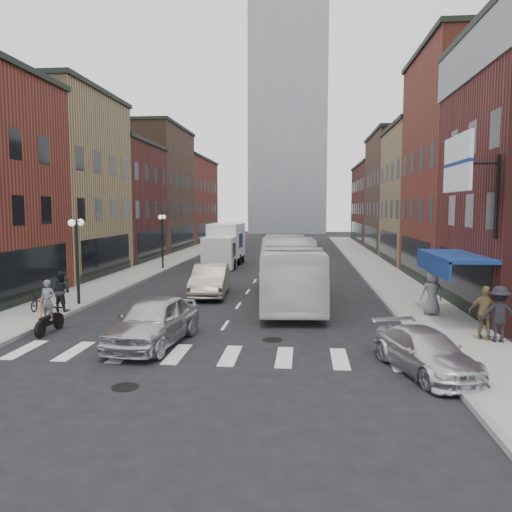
{
  "coord_description": "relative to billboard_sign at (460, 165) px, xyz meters",
  "views": [
    {
      "loc": [
        3.07,
        -18.11,
        4.62
      ],
      "look_at": [
        0.83,
        5.1,
        2.37
      ],
      "focal_mm": 35.0,
      "sensor_mm": 36.0,
      "label": 1
    }
  ],
  "objects": [
    {
      "name": "billboard_sign",
      "position": [
        0.0,
        0.0,
        0.0
      ],
      "size": [
        1.52,
        3.0,
        3.7
      ],
      "color": "black",
      "rests_on": "ground"
    },
    {
      "name": "bldg_left_far_a",
      "position": [
        -23.58,
        34.5,
        0.52
      ],
      "size": [
        10.3,
        12.2,
        13.3
      ],
      "color": "#4A3225",
      "rests_on": "ground"
    },
    {
      "name": "crosswalk_stripes",
      "position": [
        -8.59,
        -3.5,
        -6.13
      ],
      "size": [
        12.0,
        2.2,
        0.01
      ],
      "primitive_type": "cube",
      "color": "silver",
      "rests_on": "ground"
    },
    {
      "name": "bldg_right_far_a",
      "position": [
        6.41,
        34.5,
        0.02
      ],
      "size": [
        10.3,
        12.2,
        12.3
      ],
      "color": "#4A3225",
      "rests_on": "ground"
    },
    {
      "name": "parked_bicycle",
      "position": [
        -17.05,
        2.02,
        -5.58
      ],
      "size": [
        0.57,
        1.55,
        0.81
      ],
      "primitive_type": "imported",
      "rotation": [
        0.0,
        0.0,
        0.02
      ],
      "color": "black",
      "rests_on": "sidewalk_left"
    },
    {
      "name": "motorcycle_rider",
      "position": [
        -14.86,
        -1.36,
        -5.2
      ],
      "size": [
        0.56,
        1.96,
        2.0
      ],
      "rotation": [
        0.0,
        0.0,
        -0.03
      ],
      "color": "black",
      "rests_on": "ground"
    },
    {
      "name": "bldg_right_mid_b",
      "position": [
        6.41,
        23.5,
        -0.48
      ],
      "size": [
        10.3,
        10.2,
        11.3
      ],
      "color": "#977D53",
      "rests_on": "ground"
    },
    {
      "name": "curb_right",
      "position": [
        -1.59,
        21.5,
        -6.13
      ],
      "size": [
        0.2,
        74.0,
        0.16
      ],
      "primitive_type": "cube",
      "color": "gray",
      "rests_on": "ground"
    },
    {
      "name": "awning_blue",
      "position": [
        0.34,
        2.0,
        -3.5
      ],
      "size": [
        1.8,
        5.0,
        0.78
      ],
      "color": "navy",
      "rests_on": "ground"
    },
    {
      "name": "ped_right_b",
      "position": [
        0.65,
        -1.29,
        -5.06
      ],
      "size": [
        1.21,
        0.99,
        1.84
      ],
      "primitive_type": "imported",
      "rotation": [
        0.0,
        0.0,
        2.65
      ],
      "color": "olive",
      "rests_on": "sidewalk_right"
    },
    {
      "name": "transit_bus",
      "position": [
        -6.27,
        5.85,
        -4.54
      ],
      "size": [
        3.52,
        11.61,
        3.19
      ],
      "primitive_type": "imported",
      "rotation": [
        0.0,
        0.0,
        0.07
      ],
      "color": "silver",
      "rests_on": "ground"
    },
    {
      "name": "box_truck",
      "position": [
        -11.82,
        20.63,
        -4.48
      ],
      "size": [
        2.49,
        7.74,
        3.35
      ],
      "rotation": [
        0.0,
        0.0,
        -0.03
      ],
      "color": "white",
      "rests_on": "ground"
    },
    {
      "name": "sedan_left_far",
      "position": [
        -10.42,
        7.08,
        -5.31
      ],
      "size": [
        2.1,
        5.09,
        1.64
      ],
      "primitive_type": "imported",
      "rotation": [
        0.0,
        0.0,
        0.07
      ],
      "color": "#B2A690",
      "rests_on": "ground"
    },
    {
      "name": "bldg_left_far_b",
      "position": [
        -23.58,
        48.5,
        -0.48
      ],
      "size": [
        10.3,
        16.2,
        11.3
      ],
      "color": "brown",
      "rests_on": "ground"
    },
    {
      "name": "streetlamp_far",
      "position": [
        -15.99,
        17.5,
        -3.22
      ],
      "size": [
        0.32,
        1.22,
        4.11
      ],
      "color": "black",
      "rests_on": "ground"
    },
    {
      "name": "bike_rack",
      "position": [
        -16.19,
        0.8,
        -5.58
      ],
      "size": [
        0.08,
        0.68,
        0.8
      ],
      "color": "#D8590C",
      "rests_on": "sidewalk_left"
    },
    {
      "name": "sidewalk_right",
      "position": [
        -0.09,
        21.5,
        -6.06
      ],
      "size": [
        3.0,
        74.0,
        0.15
      ],
      "primitive_type": "cube",
      "color": "gray",
      "rests_on": "ground"
    },
    {
      "name": "sidewalk_left",
      "position": [
        -17.09,
        21.5,
        -6.06
      ],
      "size": [
        3.0,
        74.0,
        0.15
      ],
      "primitive_type": "cube",
      "color": "gray",
      "rests_on": "ground"
    },
    {
      "name": "streetlamp_near",
      "position": [
        -15.99,
        3.5,
        -3.22
      ],
      "size": [
        0.32,
        1.22,
        4.11
      ],
      "color": "black",
      "rests_on": "ground"
    },
    {
      "name": "ped_right_c",
      "position": [
        -0.15,
        2.63,
        -5.05
      ],
      "size": [
        0.97,
        0.7,
        1.86
      ],
      "primitive_type": "imported",
      "rotation": [
        0.0,
        0.0,
        3.26
      ],
      "color": "slate",
      "rests_on": "sidewalk_right"
    },
    {
      "name": "bldg_left_mid_b",
      "position": [
        -23.58,
        23.5,
        -0.98
      ],
      "size": [
        10.3,
        10.2,
        10.3
      ],
      "color": "#471B19",
      "rests_on": "ground"
    },
    {
      "name": "bldg_right_far_b",
      "position": [
        6.41,
        48.5,
        -0.98
      ],
      "size": [
        10.3,
        16.2,
        10.3
      ],
      "color": "#471B19",
      "rests_on": "ground"
    },
    {
      "name": "distant_tower",
      "position": [
        -8.59,
        77.5,
        18.87
      ],
      "size": [
        14.0,
        14.0,
        50.0
      ],
      "primitive_type": "cube",
      "color": "#9399A0",
      "rests_on": "ground"
    },
    {
      "name": "ped_right_a",
      "position": [
        1.0,
        -1.54,
        -5.04
      ],
      "size": [
        1.29,
        0.78,
        1.88
      ],
      "primitive_type": "imported",
      "rotation": [
        0.0,
        0.0,
        2.99
      ],
      "color": "black",
      "rests_on": "sidewalk_right"
    },
    {
      "name": "ground",
      "position": [
        -8.59,
        -0.5,
        -6.13
      ],
      "size": [
        160.0,
        160.0,
        0.0
      ],
      "primitive_type": "plane",
      "color": "black",
      "rests_on": "ground"
    },
    {
      "name": "curb_left",
      "position": [
        -15.59,
        21.5,
        -6.13
      ],
      "size": [
        0.2,
        74.0,
        0.16
      ],
      "primitive_type": "cube",
      "color": "gray",
      "rests_on": "ground"
    },
    {
      "name": "sedan_left_near",
      "position": [
        -10.55,
        -2.47,
        -5.31
      ],
      "size": [
        2.51,
        5.01,
        1.64
      ],
      "primitive_type": "imported",
      "rotation": [
        0.0,
        0.0,
        -0.12
      ],
      "color": "silver",
      "rests_on": "ground"
    },
    {
      "name": "bldg_right_mid_a",
      "position": [
        6.41,
        13.5,
        1.02
      ],
      "size": [
        10.3,
        10.2,
        14.3
      ],
      "color": "brown",
      "rests_on": "ground"
    },
    {
      "name": "curb_car",
      "position": [
        -2.09,
        -4.56,
        -5.54
      ],
      "size": [
        2.81,
        4.4,
        1.19
      ],
      "primitive_type": "imported",
      "rotation": [
        0.0,
        0.0,
        0.3
      ],
      "color": "silver",
      "rests_on": "ground"
    },
    {
      "name": "bldg_left_mid_a",
      "position": [
        -23.58,
        13.5,
        0.02
      ],
      "size": [
        10.3,
        10.2,
        12.3
      ],
      "color": "#977D53",
      "rests_on": "ground"
    },
    {
      "name": "ped_left_solo",
      "position": [
        -16.0,
        1.84,
        -5.11
      ],
      "size": [
        0.94,
        0.68,
        1.75
      ],
      "primitive_type": "imported",
      "rotation": [
        0.0,
        0.0,
        2.9
      ],
      "color": "black",
      "rests_on": "sidewalk_left"
    }
  ]
}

